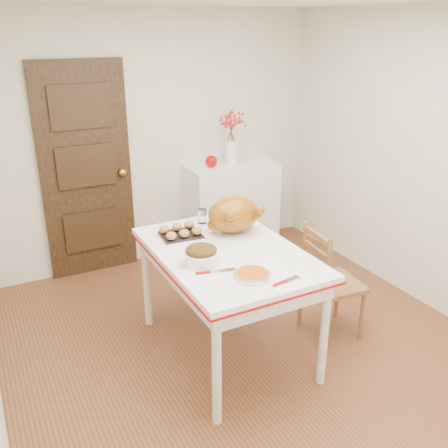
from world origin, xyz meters
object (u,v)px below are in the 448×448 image
sideboard (232,207)px  chair_oak (333,282)px  pumpkin_pie (252,274)px  kitchen_table (227,302)px  turkey_platter (234,216)px

sideboard → chair_oak: sideboard is taller
sideboard → chair_oak: bearing=-92.6°
pumpkin_pie → sideboard: bearing=64.6°
chair_oak → pumpkin_pie: 1.03m
pumpkin_pie → kitchen_table: bearing=83.0°
kitchen_table → pumpkin_pie: pumpkin_pie is taller
sideboard → kitchen_table: sideboard is taller
turkey_platter → pumpkin_pie: (-0.23, -0.66, -0.12)m
kitchen_table → pumpkin_pie: (-0.05, -0.44, 0.45)m
chair_oak → pumpkin_pie: size_ratio=3.97×
sideboard → chair_oak: 1.81m
sideboard → pumpkin_pie: (-0.99, -2.08, 0.39)m
chair_oak → turkey_platter: (-0.68, 0.39, 0.54)m
sideboard → kitchen_table: 1.89m
chair_oak → pumpkin_pie: bearing=113.4°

